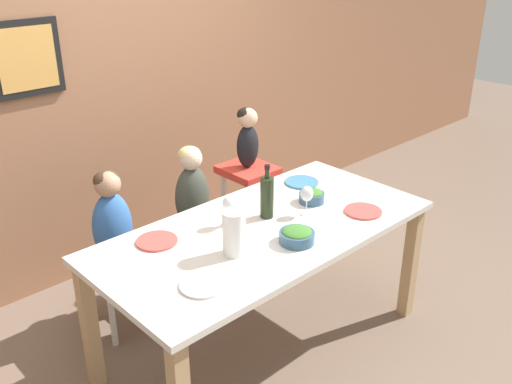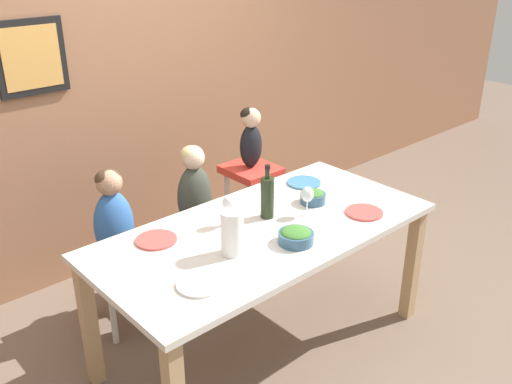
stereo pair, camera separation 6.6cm
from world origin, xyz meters
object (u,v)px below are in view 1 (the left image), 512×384
(chair_far_center, at_px, (194,238))
(salad_bowl_large, at_px, (297,235))
(chair_right_highchair, at_px, (248,190))
(wine_glass_far, at_px, (229,205))
(dinner_plate_front_left, at_px, (203,285))
(paper_towel_roll, at_px, (234,233))
(wine_bottle, at_px, (267,196))
(dinner_plate_back_right, at_px, (302,182))
(wine_glass_near, at_px, (307,195))
(dinner_plate_front_right, at_px, (363,211))
(person_child_center, at_px, (192,189))
(chair_far_left, at_px, (118,270))
(dinner_plate_back_left, at_px, (157,241))
(salad_bowl_small, at_px, (312,196))
(person_child_left, at_px, (111,217))
(person_baby_right, at_px, (248,135))

(chair_far_center, distance_m, salad_bowl_large, 1.04)
(chair_right_highchair, bearing_deg, chair_far_center, 180.00)
(wine_glass_far, distance_m, dinner_plate_front_left, 0.58)
(salad_bowl_large, bearing_deg, paper_towel_roll, 156.26)
(wine_bottle, distance_m, paper_towel_roll, 0.42)
(chair_far_center, relative_size, dinner_plate_back_right, 2.20)
(chair_far_center, relative_size, wine_glass_near, 2.71)
(dinner_plate_back_right, height_order, dinner_plate_front_right, same)
(wine_glass_near, bearing_deg, wine_bottle, 143.16)
(wine_bottle, bearing_deg, dinner_plate_back_right, 20.64)
(wine_glass_far, distance_m, dinner_plate_back_right, 0.70)
(salad_bowl_large, bearing_deg, chair_far_center, 85.73)
(person_child_center, height_order, dinner_plate_back_right, person_child_center)
(wine_bottle, bearing_deg, person_child_center, 91.39)
(chair_right_highchair, xyz_separation_m, dinner_plate_front_right, (-0.03, -0.97, 0.20))
(chair_far_left, height_order, dinner_plate_back_left, dinner_plate_back_left)
(wine_glass_far, xyz_separation_m, salad_bowl_small, (0.53, -0.11, -0.08))
(chair_right_highchair, distance_m, dinner_plate_front_right, 0.99)
(wine_bottle, height_order, wine_glass_far, wine_bottle)
(wine_glass_far, bearing_deg, wine_bottle, -17.00)
(chair_far_left, distance_m, person_child_left, 0.35)
(chair_far_left, height_order, dinner_plate_front_left, dinner_plate_front_left)
(person_child_center, bearing_deg, salad_bowl_small, -64.45)
(chair_far_center, bearing_deg, wine_glass_far, -108.62)
(wine_glass_far, relative_size, dinner_plate_front_right, 0.81)
(dinner_plate_back_right, relative_size, dinner_plate_front_right, 1.00)
(dinner_plate_back_left, bearing_deg, person_baby_right, 24.37)
(dinner_plate_back_right, bearing_deg, chair_far_center, 136.11)
(chair_far_center, height_order, dinner_plate_front_left, dinner_plate_front_left)
(chair_far_center, relative_size, paper_towel_roll, 2.04)
(dinner_plate_front_left, bearing_deg, wine_glass_far, 37.69)
(wine_bottle, height_order, salad_bowl_small, wine_bottle)
(chair_far_left, relative_size, person_baby_right, 1.12)
(wine_glass_near, xyz_separation_m, dinner_plate_front_right, (0.25, -0.19, -0.11))
(person_child_left, bearing_deg, wine_glass_far, -57.87)
(paper_towel_roll, bearing_deg, person_baby_right, 44.35)
(chair_far_left, bearing_deg, person_baby_right, 0.07)
(wine_glass_near, relative_size, salad_bowl_small, 1.15)
(salad_bowl_small, relative_size, dinner_plate_back_left, 0.71)
(chair_far_left, xyz_separation_m, wine_bottle, (0.58, -0.65, 0.51))
(person_baby_right, bearing_deg, person_child_center, -179.95)
(chair_right_highchair, bearing_deg, person_baby_right, 90.00)
(wine_bottle, xyz_separation_m, salad_bowl_small, (0.31, -0.04, -0.08))
(paper_towel_roll, relative_size, dinner_plate_back_left, 1.08)
(dinner_plate_back_right, xyz_separation_m, dinner_plate_front_right, (-0.05, -0.50, 0.00))
(person_child_center, xyz_separation_m, dinner_plate_back_left, (-0.57, -0.47, 0.05))
(chair_far_left, height_order, person_child_center, person_child_center)
(salad_bowl_large, height_order, dinner_plate_back_left, salad_bowl_large)
(person_child_left, relative_size, wine_glass_far, 3.26)
(person_baby_right, bearing_deg, paper_towel_roll, -135.65)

